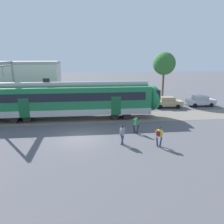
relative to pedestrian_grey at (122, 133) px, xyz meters
The scene contains 9 objects.
ground_plane 4.07m from the pedestrian_grey, 154.67° to the left, with size 160.00×160.00×0.00m, color #515156.
pedestrian_grey is the anchor object (origin of this frame).
pedestrian_green 3.05m from the pedestrian_grey, 56.07° to the left, with size 0.71×0.53×1.67m.
pedestrian_yellow 2.99m from the pedestrian_grey, 14.74° to the right, with size 0.69×0.50×1.67m.
parked_car_tan 15.09m from the pedestrian_grey, 55.92° to the left, with size 4.08×1.93×1.54m.
parked_car_silver 18.71m from the pedestrian_grey, 43.42° to the left, with size 4.01×1.77×1.54m.
catenary_gantry 14.78m from the pedestrian_grey, 145.03° to the left, with size 0.24×6.64×6.53m.
background_building 21.29m from the pedestrian_grey, 131.72° to the left, with size 14.53×5.00×9.20m.
street_tree_right 20.82m from the pedestrian_grey, 61.87° to the left, with size 3.62×3.62×7.75m.
Camera 1 is at (0.87, -18.42, 7.17)m, focal length 35.00 mm.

